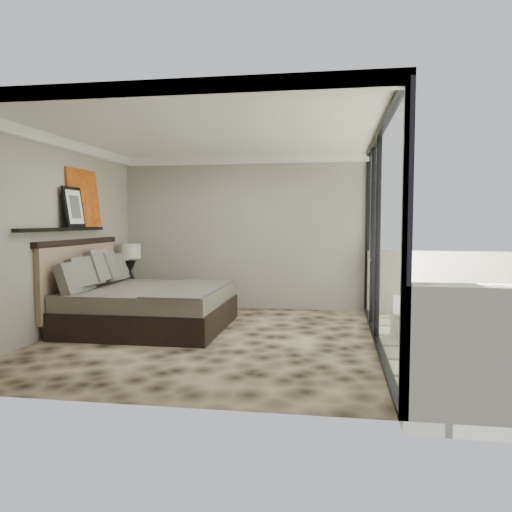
# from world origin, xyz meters

# --- Properties ---
(floor) EXTENTS (5.00, 5.00, 0.00)m
(floor) POSITION_xyz_m (0.00, 0.00, 0.00)
(floor) COLOR black
(floor) RESTS_ON ground
(ceiling) EXTENTS (4.50, 5.00, 0.02)m
(ceiling) POSITION_xyz_m (0.00, 0.00, 2.79)
(ceiling) COLOR silver
(ceiling) RESTS_ON back_wall
(back_wall) EXTENTS (4.50, 0.02, 2.80)m
(back_wall) POSITION_xyz_m (0.00, 2.49, 1.40)
(back_wall) COLOR gray
(back_wall) RESTS_ON floor
(left_wall) EXTENTS (0.02, 5.00, 2.80)m
(left_wall) POSITION_xyz_m (-2.24, 0.00, 1.40)
(left_wall) COLOR gray
(left_wall) RESTS_ON floor
(glass_wall) EXTENTS (0.08, 5.00, 2.80)m
(glass_wall) POSITION_xyz_m (2.25, 0.00, 1.40)
(glass_wall) COLOR white
(glass_wall) RESTS_ON floor
(terrace_slab) EXTENTS (3.00, 5.00, 0.12)m
(terrace_slab) POSITION_xyz_m (3.75, 0.00, -0.06)
(terrace_slab) COLOR #B9B69E
(terrace_slab) RESTS_ON ground
(picture_ledge) EXTENTS (0.12, 2.20, 0.05)m
(picture_ledge) POSITION_xyz_m (-2.18, 0.10, 1.50)
(picture_ledge) COLOR black
(picture_ledge) RESTS_ON left_wall
(bed) EXTENTS (2.30, 2.23, 1.28)m
(bed) POSITION_xyz_m (-1.17, 0.55, 0.37)
(bed) COLOR black
(bed) RESTS_ON floor
(nightstand) EXTENTS (0.59, 0.59, 0.51)m
(nightstand) POSITION_xyz_m (-1.93, 1.92, 0.26)
(nightstand) COLOR black
(nightstand) RESTS_ON floor
(table_lamp) EXTENTS (0.38, 0.38, 0.69)m
(table_lamp) POSITION_xyz_m (-1.97, 1.92, 0.96)
(table_lamp) COLOR black
(table_lamp) RESTS_ON nightstand
(abstract_canvas) EXTENTS (0.13, 0.90, 0.90)m
(abstract_canvas) POSITION_xyz_m (-2.19, 0.72, 1.97)
(abstract_canvas) COLOR #A32C0E
(abstract_canvas) RESTS_ON picture_ledge
(framed_print) EXTENTS (0.11, 0.50, 0.60)m
(framed_print) POSITION_xyz_m (-2.14, 0.31, 1.82)
(framed_print) COLOR black
(framed_print) RESTS_ON picture_ledge
(ottoman) EXTENTS (0.61, 0.61, 0.54)m
(ottoman) POSITION_xyz_m (4.06, 1.09, 0.27)
(ottoman) COLOR white
(ottoman) RESTS_ON terrace_slab
(lounger) EXTENTS (1.11, 1.65, 0.59)m
(lounger) POSITION_xyz_m (3.00, -0.01, 0.18)
(lounger) COLOR white
(lounger) RESTS_ON terrace_slab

